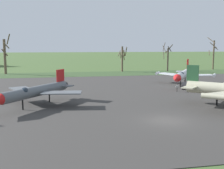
# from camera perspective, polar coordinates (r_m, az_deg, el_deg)

# --- Properties ---
(ground_plane) EXTENTS (600.00, 600.00, 0.00)m
(ground_plane) POSITION_cam_1_polar(r_m,az_deg,el_deg) (27.14, 11.21, -7.38)
(ground_plane) COLOR #425B2D
(asphalt_apron) EXTENTS (88.87, 49.59, 0.05)m
(asphalt_apron) POSITION_cam_1_polar(r_m,az_deg,el_deg) (40.95, 3.33, -2.04)
(asphalt_apron) COLOR #383533
(asphalt_apron) RESTS_ON ground
(grass_verge_strip) EXTENTS (148.87, 12.00, 0.06)m
(grass_verge_strip) POSITION_cam_1_polar(r_m,az_deg,el_deg) (70.93, -2.85, 2.18)
(grass_verge_strip) COLOR #344C28
(grass_verge_strip) RESTS_ON ground
(jet_fighter_front_left) EXTENTS (9.77, 11.28, 4.00)m
(jet_fighter_front_left) POSITION_cam_1_polar(r_m,az_deg,el_deg) (33.83, -15.40, -1.34)
(jet_fighter_front_left) COLOR #565B60
(jet_fighter_front_left) RESTS_ON ground
(jet_fighter_front_right) EXTENTS (11.23, 12.88, 4.52)m
(jet_fighter_front_right) POSITION_cam_1_polar(r_m,az_deg,el_deg) (51.69, 14.32, 1.97)
(jet_fighter_front_right) COLOR silver
(jet_fighter_front_right) RESTS_ON ground
(info_placard_front_right) EXTENTS (0.46, 0.25, 1.06)m
(info_placard_front_right) POSITION_cam_1_polar(r_m,az_deg,el_deg) (44.16, 13.18, -0.69)
(info_placard_front_right) COLOR black
(info_placard_front_right) RESTS_ON ground
(bare_tree_left_of_center) EXTENTS (2.30, 2.86, 10.12)m
(bare_tree_left_of_center) POSITION_cam_1_polar(r_m,az_deg,el_deg) (75.32, -21.05, 5.67)
(bare_tree_left_of_center) COLOR brown
(bare_tree_left_of_center) RESTS_ON ground
(bare_tree_center) EXTENTS (2.51, 2.48, 6.98)m
(bare_tree_center) POSITION_cam_1_polar(r_m,az_deg,el_deg) (77.07, 2.16, 5.49)
(bare_tree_center) COLOR brown
(bare_tree_center) RESTS_ON ground
(bare_tree_right_of_center) EXTENTS (3.29, 2.96, 8.17)m
(bare_tree_right_of_center) POSITION_cam_1_polar(r_m,az_deg,el_deg) (80.24, 11.29, 5.63)
(bare_tree_right_of_center) COLOR #42382D
(bare_tree_right_of_center) RESTS_ON ground
(bare_tree_far_right) EXTENTS (2.96, 3.70, 9.75)m
(bare_tree_far_right) POSITION_cam_1_polar(r_m,az_deg,el_deg) (90.13, 20.03, 6.04)
(bare_tree_far_right) COLOR brown
(bare_tree_far_right) RESTS_ON ground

